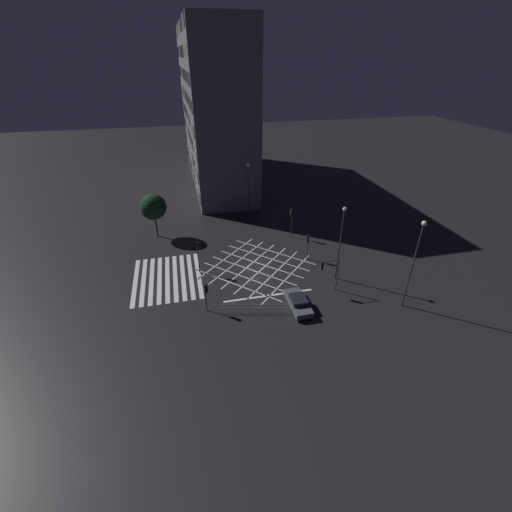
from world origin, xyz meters
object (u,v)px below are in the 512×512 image
object	(u,v)px
street_lamp_east	(341,234)
waiting_car	(298,302)
traffic_light_median_north	(307,242)
traffic_light_se_cross	(206,292)
street_lamp_west	(248,175)
traffic_light_median_south	(198,251)
street_lamp_far	(416,251)
street_tree_near	(153,207)
traffic_light_ne_cross	(329,269)
traffic_light_nw_cross	(291,217)

from	to	relation	value
street_lamp_east	waiting_car	distance (m)	8.90
traffic_light_median_north	waiting_car	distance (m)	10.04
waiting_car	traffic_light_se_cross	bearing A→B (deg)	79.88
traffic_light_se_cross	street_lamp_west	distance (m)	24.61
traffic_light_median_south	street_lamp_west	world-z (taller)	street_lamp_west
street_lamp_far	street_tree_near	xyz separation A→B (m)	(-21.92, -25.04, -1.95)
traffic_light_median_south	street_lamp_far	size ratio (longest dim) A/B	0.43
traffic_light_ne_cross	street_lamp_far	distance (m)	8.61
traffic_light_ne_cross	waiting_car	distance (m)	4.98
traffic_light_ne_cross	traffic_light_median_south	xyz separation A→B (m)	(-7.04, -13.18, -0.03)
traffic_light_median_north	street_tree_near	size ratio (longest dim) A/B	0.54
traffic_light_median_south	street_lamp_west	distance (m)	18.05
traffic_light_ne_cross	traffic_light_se_cross	world-z (taller)	traffic_light_ne_cross
traffic_light_nw_cross	traffic_light_median_south	xyz separation A→B (m)	(6.23, -13.34, -0.14)
traffic_light_nw_cross	traffic_light_median_south	distance (m)	14.73
street_lamp_east	traffic_light_se_cross	bearing A→B (deg)	-80.89
traffic_light_nw_cross	street_lamp_far	world-z (taller)	street_lamp_far
waiting_car	street_lamp_far	bearing A→B (deg)	-101.29
traffic_light_se_cross	traffic_light_median_north	distance (m)	15.18
traffic_light_median_south	waiting_car	distance (m)	13.08
traffic_light_nw_cross	waiting_car	world-z (taller)	traffic_light_nw_cross
traffic_light_ne_cross	traffic_light_median_south	size ratio (longest dim) A/B	0.99
street_lamp_far	traffic_light_median_south	bearing A→B (deg)	-119.16
traffic_light_ne_cross	street_lamp_east	xyz separation A→B (m)	(-2.11, 2.03, 2.86)
traffic_light_median_north	traffic_light_median_south	distance (m)	13.43
street_tree_near	traffic_light_se_cross	bearing A→B (deg)	16.10
street_lamp_west	traffic_light_se_cross	bearing A→B (deg)	-21.84
street_lamp_far	waiting_car	size ratio (longest dim) A/B	2.13
street_lamp_east	traffic_light_median_south	bearing A→B (deg)	-107.96
traffic_light_ne_cross	traffic_light_nw_cross	bearing A→B (deg)	-90.72
street_lamp_west	street_lamp_far	size ratio (longest dim) A/B	0.89
traffic_light_ne_cross	street_lamp_west	xyz separation A→B (m)	(-22.18, -4.05, 3.64)
traffic_light_se_cross	waiting_car	xyz separation A→B (m)	(1.63, 9.12, -1.68)
traffic_light_nw_cross	traffic_light_median_south	world-z (taller)	traffic_light_nw_cross
traffic_light_median_south	street_lamp_far	bearing A→B (deg)	-29.16
traffic_light_nw_cross	street_lamp_west	bearing A→B (deg)	-64.67
traffic_light_nw_cross	street_tree_near	world-z (taller)	street_tree_near
traffic_light_nw_cross	street_lamp_west	world-z (taller)	street_lamp_west
traffic_light_ne_cross	street_lamp_west	bearing A→B (deg)	-79.65
traffic_light_se_cross	street_lamp_far	xyz separation A→B (m)	(3.76, 19.80, 4.17)
traffic_light_median_south	street_lamp_west	bearing A→B (deg)	58.93
traffic_light_se_cross	traffic_light_median_north	size ratio (longest dim) A/B	0.93
traffic_light_se_cross	street_lamp_west	size ratio (longest dim) A/B	0.38
traffic_light_ne_cross	street_lamp_far	bearing A→B (deg)	148.86
traffic_light_se_cross	street_lamp_far	distance (m)	20.58
traffic_light_se_cross	street_lamp_east	distance (m)	15.69
street_lamp_far	street_tree_near	bearing A→B (deg)	-131.20
street_lamp_far	traffic_light_ne_cross	bearing A→B (deg)	-121.14
street_lamp_west	waiting_car	world-z (taller)	street_lamp_west
traffic_light_median_south	street_lamp_west	size ratio (longest dim) A/B	0.48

